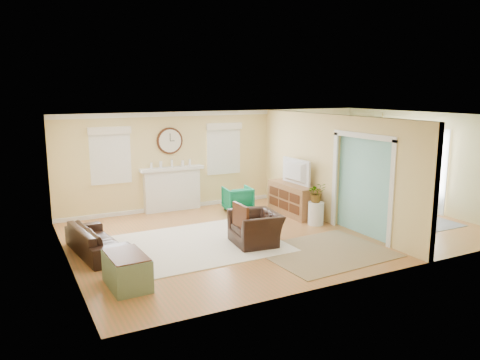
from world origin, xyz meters
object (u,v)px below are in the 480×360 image
at_px(eames_chair, 256,228).
at_px(dining_table, 378,204).
at_px(sofa, 97,240).
at_px(green_chair, 238,199).
at_px(credenza, 293,199).

relative_size(eames_chair, dining_table, 0.58).
xyz_separation_m(sofa, dining_table, (6.84, -0.45, 0.04)).
relative_size(green_chair, dining_table, 0.40).
bearing_deg(sofa, dining_table, -101.23).
height_order(sofa, eames_chair, eames_chair).
relative_size(sofa, green_chair, 2.65).
distance_m(sofa, dining_table, 6.85).
bearing_deg(eames_chair, sofa, -100.46).
height_order(eames_chair, credenza, credenza).
xyz_separation_m(green_chair, dining_table, (2.89, -2.13, -0.01)).
height_order(green_chair, dining_table, green_chair).
bearing_deg(credenza, sofa, -171.87).
distance_m(eames_chair, green_chair, 2.74).
distance_m(sofa, credenza, 5.09).
distance_m(green_chair, dining_table, 3.59).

